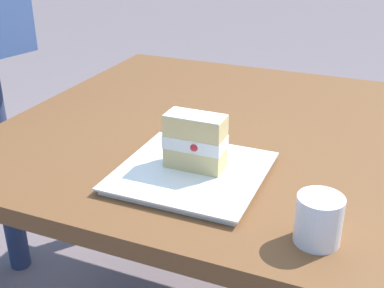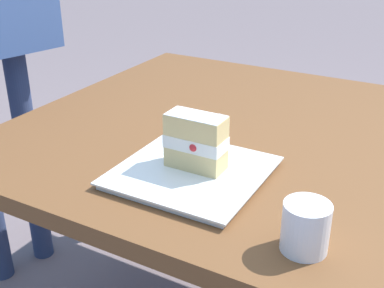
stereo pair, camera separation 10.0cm
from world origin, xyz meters
name	(u,v)px [view 1 (the left image)]	position (x,y,z in m)	size (l,w,h in m)	color
patio_table	(316,168)	(0.00, 0.00, 0.62)	(1.56, 1.06, 0.69)	brown
dessert_plate	(192,173)	(0.21, 0.28, 0.70)	(0.29, 0.29, 0.02)	white
cake_slice	(195,141)	(0.21, 0.27, 0.76)	(0.12, 0.07, 0.12)	#E0C17A
dessert_fork	(198,128)	(0.29, 0.05, 0.70)	(0.04, 0.17, 0.01)	silver
coffee_cup	(319,219)	(-0.06, 0.41, 0.73)	(0.08, 0.08, 0.08)	white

